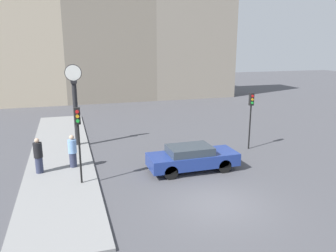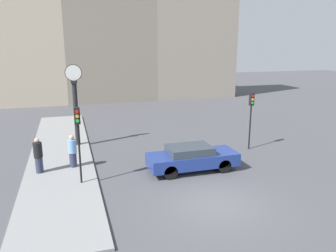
{
  "view_description": "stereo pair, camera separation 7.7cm",
  "coord_description": "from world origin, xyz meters",
  "px_view_note": "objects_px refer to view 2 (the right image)",
  "views": [
    {
      "loc": [
        -5.61,
        -11.19,
        6.38
      ],
      "look_at": [
        -0.15,
        6.24,
        1.86
      ],
      "focal_mm": 35.0,
      "sensor_mm": 36.0,
      "label": 1
    },
    {
      "loc": [
        -5.53,
        -11.21,
        6.38
      ],
      "look_at": [
        -0.15,
        6.24,
        1.86
      ],
      "focal_mm": 35.0,
      "sensor_mm": 36.0,
      "label": 2
    }
  ],
  "objects_px": {
    "traffic_light_near": "(78,129)",
    "pedestrian_black_jacket": "(38,156)",
    "traffic_light_far": "(251,109)",
    "street_clock": "(75,104)",
    "pedestrian_blue_stripe": "(72,151)",
    "sedan_car": "(192,158)"
  },
  "relations": [
    {
      "from": "sedan_car",
      "to": "street_clock",
      "type": "bearing_deg",
      "value": 131.85
    },
    {
      "from": "street_clock",
      "to": "pedestrian_black_jacket",
      "type": "bearing_deg",
      "value": -114.83
    },
    {
      "from": "traffic_light_far",
      "to": "pedestrian_black_jacket",
      "type": "xyz_separation_m",
      "value": [
        -12.33,
        -0.65,
        -1.54
      ]
    },
    {
      "from": "traffic_light_far",
      "to": "pedestrian_black_jacket",
      "type": "bearing_deg",
      "value": -176.97
    },
    {
      "from": "sedan_car",
      "to": "pedestrian_blue_stripe",
      "type": "bearing_deg",
      "value": 160.51
    },
    {
      "from": "traffic_light_near",
      "to": "pedestrian_black_jacket",
      "type": "xyz_separation_m",
      "value": [
        -1.95,
        1.92,
        -1.68
      ]
    },
    {
      "from": "traffic_light_far",
      "to": "pedestrian_black_jacket",
      "type": "height_order",
      "value": "traffic_light_far"
    },
    {
      "from": "street_clock",
      "to": "pedestrian_black_jacket",
      "type": "distance_m",
      "value": 5.17
    },
    {
      "from": "pedestrian_black_jacket",
      "to": "pedestrian_blue_stripe",
      "type": "bearing_deg",
      "value": 12.23
    },
    {
      "from": "traffic_light_near",
      "to": "pedestrian_blue_stripe",
      "type": "relative_size",
      "value": 2.07
    },
    {
      "from": "traffic_light_far",
      "to": "pedestrian_blue_stripe",
      "type": "height_order",
      "value": "traffic_light_far"
    },
    {
      "from": "traffic_light_far",
      "to": "pedestrian_black_jacket",
      "type": "relative_size",
      "value": 1.97
    },
    {
      "from": "sedan_car",
      "to": "traffic_light_far",
      "type": "relative_size",
      "value": 1.31
    },
    {
      "from": "traffic_light_near",
      "to": "street_clock",
      "type": "distance_m",
      "value": 6.33
    },
    {
      "from": "sedan_car",
      "to": "street_clock",
      "type": "distance_m",
      "value": 8.5
    },
    {
      "from": "sedan_car",
      "to": "traffic_light_near",
      "type": "height_order",
      "value": "traffic_light_near"
    },
    {
      "from": "traffic_light_near",
      "to": "pedestrian_black_jacket",
      "type": "distance_m",
      "value": 3.21
    },
    {
      "from": "pedestrian_blue_stripe",
      "to": "pedestrian_black_jacket",
      "type": "height_order",
      "value": "pedestrian_black_jacket"
    },
    {
      "from": "traffic_light_far",
      "to": "street_clock",
      "type": "relative_size",
      "value": 0.69
    },
    {
      "from": "street_clock",
      "to": "pedestrian_blue_stripe",
      "type": "height_order",
      "value": "street_clock"
    },
    {
      "from": "street_clock",
      "to": "sedan_car",
      "type": "bearing_deg",
      "value": -48.15
    },
    {
      "from": "traffic_light_near",
      "to": "traffic_light_far",
      "type": "height_order",
      "value": "traffic_light_near"
    }
  ]
}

